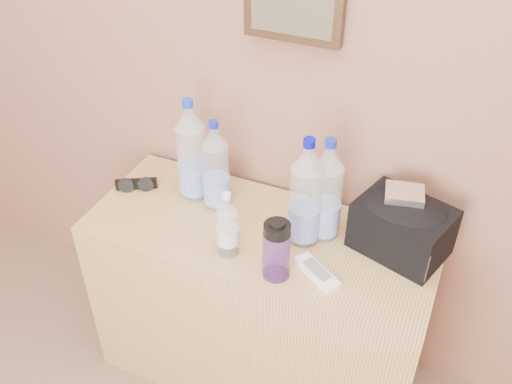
% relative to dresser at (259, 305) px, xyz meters
% --- Properties ---
extents(dresser, '(1.15, 0.48, 0.72)m').
position_rel_dresser_xyz_m(dresser, '(0.00, 0.00, 0.00)').
color(dresser, tan).
rests_on(dresser, ground).
extents(pet_large_a, '(0.09, 0.09, 0.33)m').
position_rel_dresser_xyz_m(pet_large_a, '(-0.19, 0.07, 0.50)').
color(pet_large_a, silver).
rests_on(pet_large_a, dresser).
extents(pet_large_b, '(0.10, 0.10, 0.37)m').
position_rel_dresser_xyz_m(pet_large_b, '(-0.29, 0.09, 0.52)').
color(pet_large_b, white).
rests_on(pet_large_b, dresser).
extents(pet_large_c, '(0.10, 0.10, 0.36)m').
position_rel_dresser_xyz_m(pet_large_c, '(0.19, 0.07, 0.52)').
color(pet_large_c, white).
rests_on(pet_large_c, dresser).
extents(pet_large_d, '(0.10, 0.10, 0.37)m').
position_rel_dresser_xyz_m(pet_large_d, '(0.14, 0.02, 0.52)').
color(pet_large_d, silver).
rests_on(pet_large_d, dresser).
extents(pet_small, '(0.07, 0.07, 0.23)m').
position_rel_dresser_xyz_m(pet_small, '(-0.05, -0.13, 0.46)').
color(pet_small, '#C6E8FC').
rests_on(pet_small, dresser).
extents(nalgene_bottle, '(0.08, 0.08, 0.20)m').
position_rel_dresser_xyz_m(nalgene_bottle, '(0.12, -0.16, 0.46)').
color(nalgene_bottle, '#4B1F80').
rests_on(nalgene_bottle, dresser).
extents(sunglasses, '(0.16, 0.12, 0.04)m').
position_rel_dresser_xyz_m(sunglasses, '(-0.49, 0.03, 0.38)').
color(sunglasses, black).
rests_on(sunglasses, dresser).
extents(ac_remote, '(0.16, 0.13, 0.02)m').
position_rel_dresser_xyz_m(ac_remote, '(0.24, -0.12, 0.37)').
color(ac_remote, silver).
rests_on(ac_remote, dresser).
extents(toiletry_bag, '(0.32, 0.27, 0.19)m').
position_rel_dresser_xyz_m(toiletry_bag, '(0.43, 0.10, 0.45)').
color(toiletry_bag, black).
rests_on(toiletry_bag, dresser).
extents(foil_packet, '(0.13, 0.11, 0.02)m').
position_rel_dresser_xyz_m(foil_packet, '(0.42, 0.12, 0.56)').
color(foil_packet, silver).
rests_on(foil_packet, toiletry_bag).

